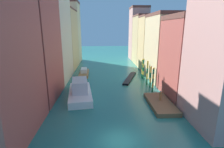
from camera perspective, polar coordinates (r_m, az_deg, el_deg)
ground_plane at (r=41.69m, az=-0.98°, el=-1.06°), size 154.00×154.00×0.00m
building_left_1 at (r=30.02m, az=-24.52°, el=12.70°), size 6.31×10.32×21.86m
building_left_2 at (r=40.49m, az=-18.85°, el=11.99°), size 6.31×11.84×19.87m
building_left_3 at (r=52.35m, az=-15.23°, el=10.87°), size 6.31×12.15×16.56m
building_left_4 at (r=62.32m, az=-13.44°, el=13.10°), size 6.31×8.12×19.99m
building_right_1 at (r=31.21m, az=23.02°, el=5.10°), size 6.31×9.35×13.44m
building_right_2 at (r=40.89m, az=16.56°, el=8.41°), size 6.31×11.37×14.51m
building_right_3 at (r=50.22m, az=12.79°, el=9.86°), size 6.31×7.89×14.77m
building_right_4 at (r=58.82m, az=10.41°, el=10.99°), size 6.31×9.81×15.52m
building_right_5 at (r=67.52m, az=8.65°, el=12.97°), size 6.31×7.96×18.95m
waterfront_dock at (r=27.68m, az=15.56°, el=-9.31°), size 3.34×7.70×0.61m
person_on_dock at (r=27.93m, az=15.56°, el=-6.84°), size 0.36×0.36×1.52m
mooring_pole_0 at (r=32.35m, az=13.27°, el=-1.79°), size 0.36×0.36×4.60m
mooring_pole_1 at (r=34.91m, az=12.48°, el=-0.78°), size 0.38×0.38×4.30m
mooring_pole_2 at (r=36.40m, az=11.45°, el=0.49°), size 0.39×0.39×5.01m
mooring_pole_3 at (r=41.12m, az=9.88°, el=1.79°), size 0.35×0.35×4.47m
mooring_pole_4 at (r=40.66m, az=10.22°, el=1.83°), size 0.38×0.38×4.74m
vaporetto_white at (r=29.91m, az=-10.40°, el=-5.51°), size 4.78×9.91×3.09m
gondola_black at (r=40.57m, az=5.87°, el=-1.29°), size 4.58×10.16×0.40m
motorboat_0 at (r=44.45m, az=-9.14°, el=0.49°), size 2.52×7.72×1.62m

